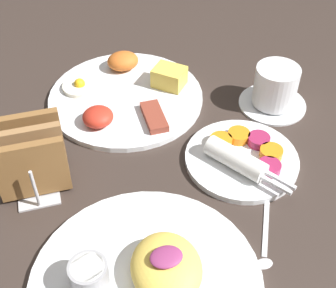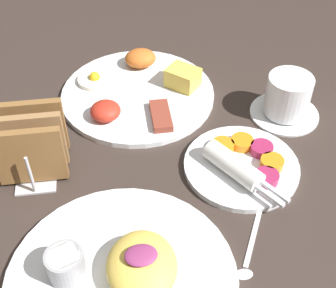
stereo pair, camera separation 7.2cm
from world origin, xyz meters
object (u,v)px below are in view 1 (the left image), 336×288
(plate_breakfast, at_px, (126,94))
(plate_condiments, at_px, (243,158))
(plate_foreground, at_px, (147,278))
(coffee_cup, at_px, (275,89))
(toast_rack, at_px, (31,157))

(plate_breakfast, height_order, plate_condiments, plate_breakfast)
(plate_breakfast, relative_size, plate_condiments, 1.47)
(plate_condiments, relative_size, plate_foreground, 0.65)
(plate_breakfast, bearing_deg, coffee_cup, -20.01)
(plate_condiments, xyz_separation_m, toast_rack, (-0.31, 0.05, 0.04))
(plate_condiments, distance_m, coffee_cup, 0.16)
(plate_breakfast, distance_m, coffee_cup, 0.27)
(coffee_cup, bearing_deg, plate_condiments, -131.70)
(plate_foreground, xyz_separation_m, toast_rack, (-0.12, 0.22, 0.03))
(coffee_cup, bearing_deg, plate_foreground, -136.71)
(toast_rack, height_order, coffee_cup, toast_rack)
(plate_condiments, bearing_deg, coffee_cup, 48.30)
(plate_condiments, xyz_separation_m, coffee_cup, (0.11, 0.12, 0.02))
(plate_breakfast, height_order, plate_foreground, plate_foreground)
(toast_rack, bearing_deg, plate_condiments, -9.50)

